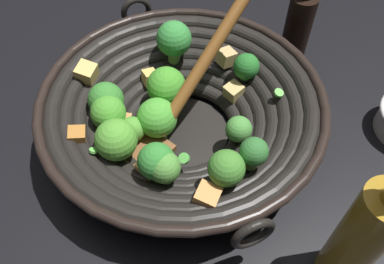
# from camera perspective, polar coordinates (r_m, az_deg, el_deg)

# --- Properties ---
(ground_plane) EXTENTS (4.00, 4.00, 0.00)m
(ground_plane) POSITION_cam_1_polar(r_m,az_deg,el_deg) (0.63, -1.26, -0.52)
(ground_plane) COLOR black
(wok) EXTENTS (0.41, 0.41, 0.19)m
(wok) POSITION_cam_1_polar(r_m,az_deg,el_deg) (0.58, -1.62, 3.00)
(wok) COLOR black
(wok) RESTS_ON ground
(soy_sauce_bottle) EXTENTS (0.05, 0.05, 0.17)m
(soy_sauce_bottle) POSITION_cam_1_polar(r_m,az_deg,el_deg) (0.74, 14.85, 14.44)
(soy_sauce_bottle) COLOR black
(soy_sauce_bottle) RESTS_ON ground
(cooking_oil_bottle) EXTENTS (0.05, 0.05, 0.24)m
(cooking_oil_bottle) POSITION_cam_1_polar(r_m,az_deg,el_deg) (0.48, 22.93, -13.54)
(cooking_oil_bottle) COLOR #AD7F23
(cooking_oil_bottle) RESTS_ON ground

